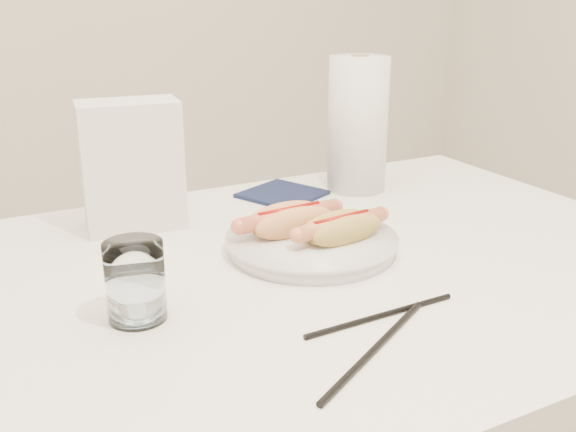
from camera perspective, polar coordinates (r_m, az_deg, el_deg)
name	(u,v)px	position (r m, az deg, el deg)	size (l,w,h in m)	color
table	(293,303)	(0.96, 0.45, -7.59)	(1.20, 0.80, 0.75)	white
plate	(312,245)	(0.98, 2.05, -2.50)	(0.25, 0.25, 0.02)	silver
hotdog_left	(289,221)	(0.98, 0.10, -0.40)	(0.17, 0.08, 0.05)	#F2A260
hotdog_right	(341,228)	(0.96, 4.63, -1.08)	(0.16, 0.08, 0.04)	tan
water_glass	(135,281)	(0.79, -13.10, -5.53)	(0.07, 0.07, 0.10)	white
chopstick_near	(376,348)	(0.73, 7.60, -11.28)	(0.01, 0.01, 0.24)	black
chopstick_far	(381,315)	(0.80, 8.08, -8.53)	(0.01, 0.01, 0.21)	black
napkin_box	(132,166)	(1.08, -13.39, 4.26)	(0.15, 0.09, 0.21)	silver
navy_napkin	(282,194)	(1.23, -0.50, 1.92)	(0.13, 0.13, 0.01)	#111938
paper_towel_roll	(358,124)	(1.26, 6.07, 7.90)	(0.11, 0.11, 0.25)	silver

